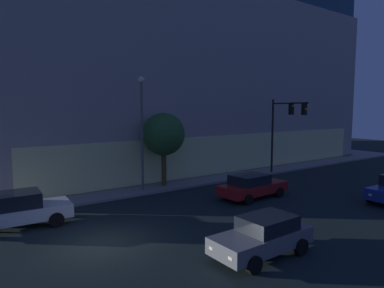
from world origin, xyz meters
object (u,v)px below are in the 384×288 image
car_red (252,186)px  sidewalk_tree (164,135)px  car_white (20,209)px  car_grey (263,236)px  traffic_light_far_corner (285,121)px  street_lamp_sidewalk (142,119)px  modern_building (157,79)px

car_red → sidewalk_tree: bearing=118.6°
car_white → car_grey: car_white is taller
traffic_light_far_corner → car_grey: bearing=-143.0°
car_grey → car_red: (5.85, 6.39, -0.00)m
traffic_light_far_corner → car_white: 20.78m
traffic_light_far_corner → car_red: bearing=-154.4°
street_lamp_sidewalk → car_white: street_lamp_sidewalk is taller
car_grey → modern_building: bearing=68.8°
traffic_light_far_corner → sidewalk_tree: (-10.46, 2.33, -0.82)m
modern_building → car_red: bearing=-102.7°
traffic_light_far_corner → car_red: size_ratio=1.33×
modern_building → car_grey: 30.20m
car_grey → traffic_light_far_corner: bearing=37.0°
traffic_light_far_corner → car_red: (-7.28, -3.50, -3.93)m
modern_building → car_white: (-17.76, -17.93, -8.45)m
sidewalk_tree → car_red: sidewalk_tree is taller
street_lamp_sidewalk → car_white: (-8.01, -2.72, -4.15)m
car_red → modern_building: bearing=77.3°
street_lamp_sidewalk → car_grey: 12.55m
car_white → car_grey: size_ratio=1.05×
traffic_light_far_corner → car_white: bearing=-177.7°
modern_building → sidewalk_tree: (-7.82, -14.78, -5.44)m
car_white → car_red: 13.39m
modern_building → traffic_light_far_corner: 17.91m
car_grey → car_red: 8.67m
street_lamp_sidewalk → car_red: bearing=-46.5°
sidewalk_tree → car_grey: 12.88m
traffic_light_far_corner → car_grey: (-13.13, -9.89, -3.92)m
car_grey → car_red: bearing=47.6°
sidewalk_tree → car_grey: sidewalk_tree is taller
modern_building → street_lamp_sidewalk: 18.58m
modern_building → traffic_light_far_corner: modern_building is taller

